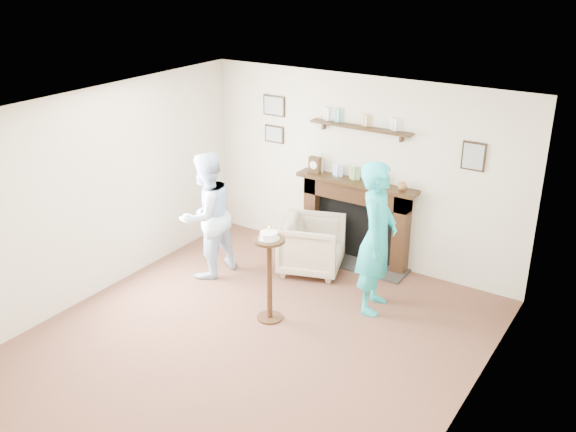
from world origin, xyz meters
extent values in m
plane|color=brown|center=(0.00, 0.00, 0.00)|extent=(5.00, 5.00, 0.00)
cube|color=beige|center=(0.00, 2.50, 1.25)|extent=(4.50, 0.04, 2.50)
cube|color=beige|center=(-2.25, 0.00, 1.25)|extent=(0.04, 5.00, 2.50)
cube|color=beige|center=(2.25, 0.00, 1.25)|extent=(0.04, 5.00, 2.50)
cube|color=white|center=(0.00, 0.00, 2.50)|extent=(4.50, 5.00, 0.04)
cube|color=black|center=(-0.66, 2.40, 0.55)|extent=(0.18, 0.20, 1.10)
cube|color=black|center=(0.66, 2.40, 0.55)|extent=(0.18, 0.20, 1.10)
cube|color=black|center=(0.00, 2.40, 0.98)|extent=(1.50, 0.20, 0.24)
cube|color=black|center=(0.00, 2.47, 0.43)|extent=(1.14, 0.06, 0.86)
cube|color=#312F2C|center=(0.00, 2.28, 0.01)|extent=(1.60, 0.44, 0.03)
cube|color=black|center=(0.00, 2.37, 1.12)|extent=(1.68, 0.26, 0.05)
cube|color=black|center=(0.00, 2.42, 1.85)|extent=(1.40, 0.15, 0.03)
cube|color=black|center=(-1.35, 2.48, 1.95)|extent=(0.34, 0.03, 0.28)
cube|color=black|center=(-1.35, 2.48, 1.55)|extent=(0.30, 0.03, 0.24)
cube|color=black|center=(1.45, 2.48, 1.70)|extent=(0.28, 0.03, 0.34)
cube|color=black|center=(-0.62, 2.37, 1.26)|extent=(0.16, 0.09, 0.22)
cylinder|color=white|center=(-0.62, 2.32, 1.27)|extent=(0.11, 0.01, 0.11)
sphere|color=#2E892D|center=(0.64, 2.37, 1.21)|extent=(0.12, 0.12, 0.12)
imported|color=tan|center=(-0.33, 1.83, 0.00)|extent=(0.99, 0.98, 0.72)
imported|color=#ACB7D7|center=(-1.41, 1.02, 0.00)|extent=(0.73, 0.88, 1.64)
imported|color=#1FAAB1|center=(0.77, 1.40, 0.00)|extent=(0.56, 0.73, 1.81)
cylinder|color=black|center=(-0.12, 0.53, 0.01)|extent=(0.30, 0.30, 0.02)
cylinder|color=black|center=(-0.12, 0.53, 0.50)|extent=(0.06, 0.06, 0.96)
cylinder|color=black|center=(-0.12, 0.53, 0.99)|extent=(0.36, 0.36, 0.03)
cylinder|color=silver|center=(-0.12, 0.53, 1.01)|extent=(0.24, 0.24, 0.01)
cylinder|color=white|center=(-0.12, 0.53, 1.05)|extent=(0.19, 0.19, 0.07)
cylinder|color=#FAD79E|center=(-0.12, 0.53, 1.11)|extent=(0.01, 0.01, 0.05)
sphere|color=orange|center=(-0.12, 0.53, 1.15)|extent=(0.02, 0.02, 0.02)
camera|label=1|loc=(3.51, -4.70, 3.93)|focal=40.00mm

